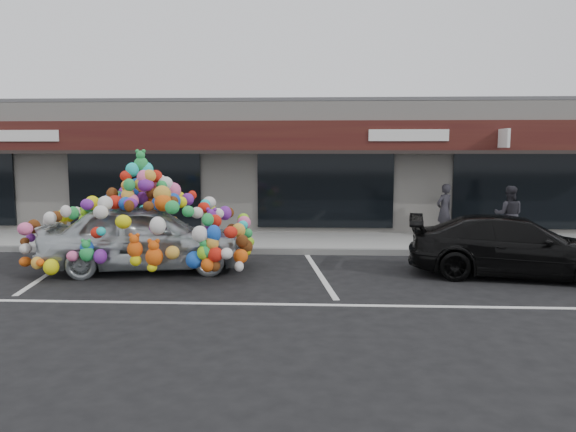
{
  "coord_description": "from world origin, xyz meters",
  "views": [
    {
      "loc": [
        2.73,
        -11.93,
        2.73
      ],
      "look_at": [
        2.05,
        1.4,
        1.14
      ],
      "focal_mm": 35.0,
      "sensor_mm": 36.0,
      "label": 1
    }
  ],
  "objects_px": {
    "black_sedan": "(515,247)",
    "pedestrian_a": "(444,210)",
    "pedestrian_b": "(509,215)",
    "toy_car": "(145,229)"
  },
  "relations": [
    {
      "from": "pedestrian_a",
      "to": "pedestrian_b",
      "type": "relative_size",
      "value": 0.98
    },
    {
      "from": "pedestrian_a",
      "to": "pedestrian_b",
      "type": "height_order",
      "value": "pedestrian_b"
    },
    {
      "from": "toy_car",
      "to": "pedestrian_a",
      "type": "bearing_deg",
      "value": -69.18
    },
    {
      "from": "toy_car",
      "to": "black_sedan",
      "type": "relative_size",
      "value": 1.13
    },
    {
      "from": "toy_car",
      "to": "pedestrian_b",
      "type": "height_order",
      "value": "toy_car"
    },
    {
      "from": "toy_car",
      "to": "pedestrian_b",
      "type": "distance_m",
      "value": 9.72
    },
    {
      "from": "pedestrian_a",
      "to": "black_sedan",
      "type": "bearing_deg",
      "value": 61.02
    },
    {
      "from": "toy_car",
      "to": "pedestrian_b",
      "type": "relative_size",
      "value": 3.18
    },
    {
      "from": "black_sedan",
      "to": "pedestrian_a",
      "type": "xyz_separation_m",
      "value": [
        -0.47,
        4.66,
        0.28
      ]
    },
    {
      "from": "toy_car",
      "to": "black_sedan",
      "type": "height_order",
      "value": "toy_car"
    }
  ]
}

